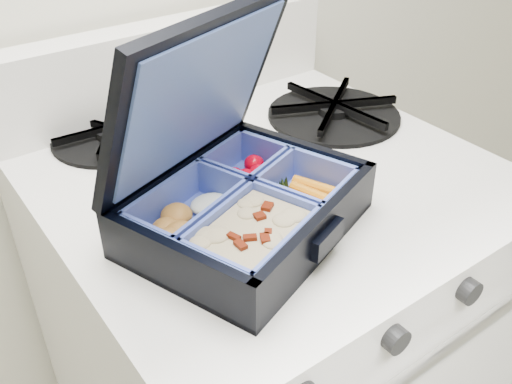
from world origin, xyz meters
TOP-DOWN VIEW (x-y plane):
  - stove at (-0.03, 1.70)m, footprint 0.55×0.55m
  - bento_box at (-0.12, 1.61)m, footprint 0.29×0.26m
  - burner_grate at (0.14, 1.76)m, footprint 0.26×0.26m
  - burner_grate_rear at (-0.16, 1.90)m, footprint 0.18×0.18m
  - fork at (-0.12, 1.75)m, footprint 0.15×0.11m

SIDE VIEW (x-z plane):
  - stove at x=-0.03m, z-range 0.00..0.83m
  - fork at x=-0.12m, z-range 0.83..0.83m
  - burner_grate_rear at x=-0.16m, z-range 0.83..0.84m
  - burner_grate at x=0.14m, z-range 0.83..0.85m
  - bento_box at x=-0.12m, z-range 0.83..0.88m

